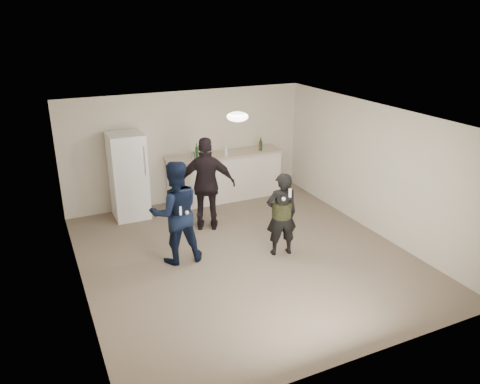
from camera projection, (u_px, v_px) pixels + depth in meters
name	position (u px, v px, depth m)	size (l,w,h in m)	color
floor	(245.00, 256.00, 8.34)	(6.00, 6.00, 0.00)	#6B5B4C
ceiling	(245.00, 117.00, 7.45)	(6.00, 6.00, 0.00)	silver
wall_back	(187.00, 147.00, 10.44)	(6.00, 6.00, 0.00)	beige
wall_front	(357.00, 274.00, 5.36)	(6.00, 6.00, 0.00)	beige
wall_left	(75.00, 218.00, 6.82)	(6.00, 6.00, 0.00)	beige
wall_right	(374.00, 169.00, 8.98)	(6.00, 6.00, 0.00)	beige
counter	(225.00, 177.00, 10.72)	(2.60, 0.56, 1.05)	white
counter_top	(225.00, 155.00, 10.53)	(2.68, 0.64, 0.04)	beige
fridge	(128.00, 176.00, 9.66)	(0.70, 0.70, 1.80)	white
fridge_handle	(145.00, 161.00, 9.31)	(0.02, 0.02, 0.60)	silver
ceiling_dome	(237.00, 117.00, 7.72)	(0.36, 0.36, 0.16)	white
shaker	(193.00, 155.00, 10.11)	(0.08, 0.08, 0.17)	#B3B3B7
man	(176.00, 213.00, 7.88)	(0.88, 0.69, 1.81)	#0F1E41
woman	(282.00, 214.00, 8.17)	(0.56, 0.37, 1.53)	black
camo_shorts	(282.00, 210.00, 8.13)	(0.34, 0.34, 0.28)	#313819
spectator	(207.00, 184.00, 9.09)	(1.10, 0.46, 1.87)	black
remote_man	(180.00, 211.00, 7.59)	(0.04, 0.04, 0.15)	white
nunchuk_man	(187.00, 213.00, 7.69)	(0.07, 0.07, 0.07)	silver
remote_woman	(290.00, 193.00, 7.78)	(0.04, 0.04, 0.15)	white
nunchuk_woman	(284.00, 199.00, 7.80)	(0.07, 0.07, 0.07)	white
bottle_cluster	(231.00, 150.00, 10.42)	(1.63, 0.15, 0.28)	white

